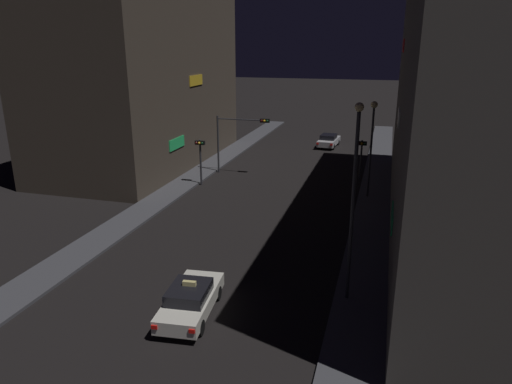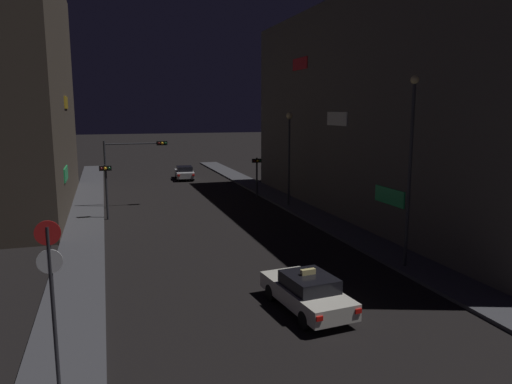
# 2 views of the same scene
# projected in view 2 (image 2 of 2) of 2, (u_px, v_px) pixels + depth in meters

# --- Properties ---
(sidewalk_left) EXTENTS (2.34, 63.09, 0.15)m
(sidewalk_left) POSITION_uv_depth(u_px,v_px,m) (86.00, 217.00, 32.94)
(sidewalk_left) COLOR #424247
(sidewalk_left) RESTS_ON ground_plane
(sidewalk_right) EXTENTS (2.34, 63.09, 0.15)m
(sidewalk_right) POSITION_uv_depth(u_px,v_px,m) (292.00, 204.00, 37.45)
(sidewalk_right) COLOR #424247
(sidewalk_right) RESTS_ON ground_plane
(building_facade_right) EXTENTS (8.32, 32.69, 14.73)m
(building_facade_right) POSITION_uv_depth(u_px,v_px,m) (392.00, 110.00, 33.06)
(building_facade_right) COLOR #514C47
(building_facade_right) RESTS_ON ground_plane
(taxi) EXTENTS (2.23, 4.60, 1.62)m
(taxi) POSITION_uv_depth(u_px,v_px,m) (307.00, 292.00, 17.71)
(taxi) COLOR silver
(taxi) RESTS_ON ground_plane
(far_car) EXTENTS (2.15, 4.58, 1.42)m
(far_car) POSITION_uv_depth(u_px,v_px,m) (184.00, 173.00, 51.44)
(far_car) COLOR #B7B7BC
(far_car) RESTS_ON ground_plane
(traffic_light_overhead) EXTENTS (4.74, 0.41, 5.08)m
(traffic_light_overhead) POSITION_uv_depth(u_px,v_px,m) (130.00, 158.00, 36.39)
(traffic_light_overhead) COLOR #2D2D33
(traffic_light_overhead) RESTS_ON ground_plane
(traffic_light_left_kerb) EXTENTS (0.80, 0.42, 3.76)m
(traffic_light_left_kerb) POSITION_uv_depth(u_px,v_px,m) (106.00, 180.00, 32.18)
(traffic_light_left_kerb) COLOR #2D2D33
(traffic_light_left_kerb) RESTS_ON ground_plane
(traffic_light_right_kerb) EXTENTS (0.80, 0.41, 3.34)m
(traffic_light_right_kerb) POSITION_uv_depth(u_px,v_px,m) (257.00, 169.00, 40.90)
(traffic_light_right_kerb) COLOR #2D2D33
(traffic_light_right_kerb) RESTS_ON ground_plane
(sign_pole_left) EXTENTS (0.60, 0.10, 4.62)m
(sign_pole_left) POSITION_uv_depth(u_px,v_px,m) (52.00, 293.00, 11.65)
(sign_pole_left) COLOR #2D2D33
(sign_pole_left) RESTS_ON sidewalk_left
(street_lamp_near_block) EXTENTS (0.37, 0.37, 8.69)m
(street_lamp_near_block) POSITION_uv_depth(u_px,v_px,m) (410.00, 159.00, 21.63)
(street_lamp_near_block) COLOR #2D2D33
(street_lamp_near_block) RESTS_ON sidewalk_right
(street_lamp_far_block) EXTENTS (0.49, 0.49, 7.03)m
(street_lamp_far_block) POSITION_uv_depth(u_px,v_px,m) (289.00, 143.00, 35.97)
(street_lamp_far_block) COLOR #2D2D33
(street_lamp_far_block) RESTS_ON sidewalk_right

